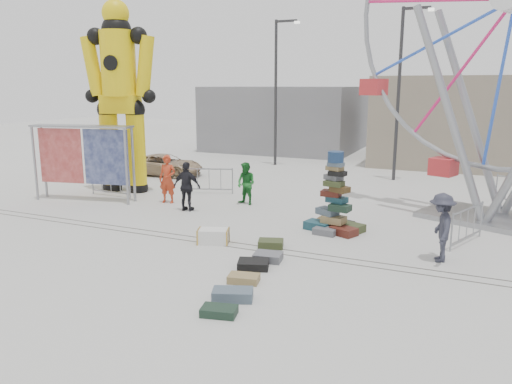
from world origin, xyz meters
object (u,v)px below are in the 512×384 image
at_px(ferris_wheel, 512,30).
at_px(banner_scaffold, 82,144).
at_px(lamp_post_right, 401,86).
at_px(pedestrian_green, 246,184).
at_px(suitcase_tower, 334,209).
at_px(barricade_dummy_a, 123,176).
at_px(barricade_dummy_b, 111,183).
at_px(parked_suv, 165,165).
at_px(pedestrian_grey, 441,228).
at_px(lamp_post_left, 277,86).
at_px(barricade_dummy_c, 209,181).
at_px(barricade_wheel_front, 467,225).
at_px(pedestrian_black, 187,187).
at_px(pedestrian_red, 167,179).
at_px(steamer_trunk, 213,236).
at_px(crash_test_dummy, 120,90).

height_order(ferris_wheel, banner_scaffold, ferris_wheel).
height_order(lamp_post_right, pedestrian_green, lamp_post_right).
relative_size(suitcase_tower, barricade_dummy_a, 1.27).
relative_size(barricade_dummy_a, barricade_dummy_b, 1.00).
bearing_deg(pedestrian_green, banner_scaffold, -145.45).
bearing_deg(parked_suv, lamp_post_right, -76.93).
bearing_deg(pedestrian_grey, suitcase_tower, -126.57).
xyz_separation_m(barricade_dummy_b, pedestrian_green, (5.75, 0.94, 0.27)).
relative_size(lamp_post_left, ferris_wheel, 0.63).
relative_size(lamp_post_left, barricade_dummy_c, 4.00).
relative_size(barricade_dummy_c, barricade_wheel_front, 1.00).
bearing_deg(pedestrian_black, pedestrian_green, -134.36).
bearing_deg(pedestrian_red, steamer_trunk, -51.55).
bearing_deg(parked_suv, pedestrian_green, -126.58).
height_order(lamp_post_right, crash_test_dummy, lamp_post_right).
relative_size(steamer_trunk, pedestrian_green, 0.55).
bearing_deg(suitcase_tower, lamp_post_left, 135.66).
xyz_separation_m(crash_test_dummy, pedestrian_black, (4.30, -1.87, -3.39)).
height_order(ferris_wheel, pedestrian_red, ferris_wheel).
height_order(ferris_wheel, parked_suv, ferris_wheel).
bearing_deg(crash_test_dummy, steamer_trunk, -48.76).
relative_size(crash_test_dummy, parked_suv, 2.12).
height_order(pedestrian_red, parked_suv, pedestrian_red).
height_order(ferris_wheel, barricade_dummy_a, ferris_wheel).
bearing_deg(lamp_post_right, barricade_wheel_front, -69.98).
distance_m(lamp_post_left, crash_test_dummy, 10.00).
bearing_deg(lamp_post_right, pedestrian_black, -123.07).
xyz_separation_m(pedestrian_red, pedestrian_grey, (10.22, -2.70, -0.03)).
height_order(steamer_trunk, barricade_dummy_a, barricade_dummy_a).
xyz_separation_m(lamp_post_right, banner_scaffold, (-10.62, -9.51, -2.23)).
height_order(lamp_post_left, barricade_dummy_b, lamp_post_left).
bearing_deg(pedestrian_grey, barricade_wheel_front, 151.04).
bearing_deg(suitcase_tower, parked_suv, 165.72).
distance_m(pedestrian_black, pedestrian_grey, 9.05).
bearing_deg(barricade_wheel_front, steamer_trunk, 135.33).
distance_m(crash_test_dummy, barricade_dummy_b, 3.89).
height_order(crash_test_dummy, barricade_wheel_front, crash_test_dummy).
bearing_deg(barricade_wheel_front, pedestrian_grey, -176.40).
xyz_separation_m(pedestrian_red, pedestrian_black, (1.37, -0.79, -0.04)).
relative_size(steamer_trunk, pedestrian_black, 0.50).
relative_size(lamp_post_right, pedestrian_grey, 4.41).
bearing_deg(pedestrian_red, lamp_post_right, 40.15).
relative_size(lamp_post_right, pedestrian_red, 4.25).
xyz_separation_m(banner_scaffold, pedestrian_green, (6.13, 2.00, -1.43)).
bearing_deg(parked_suv, pedestrian_black, -144.24).
relative_size(barricade_dummy_a, pedestrian_grey, 1.10).
height_order(barricade_dummy_b, barricade_wheel_front, same).
height_order(crash_test_dummy, barricade_dummy_a, crash_test_dummy).
distance_m(lamp_post_right, pedestrian_grey, 12.08).
bearing_deg(pedestrian_red, barricade_wheel_front, -13.23).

